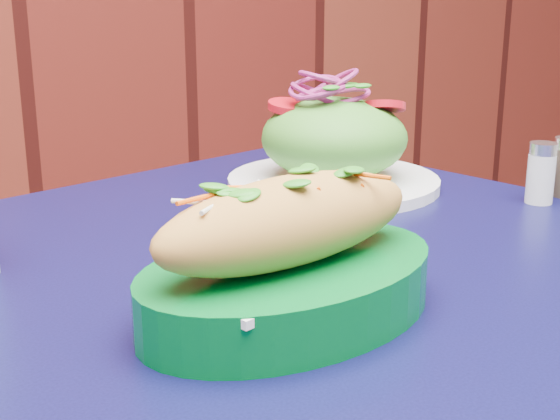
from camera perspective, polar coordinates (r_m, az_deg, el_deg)
cafe_table at (r=0.64m, az=1.40°, el=-13.04°), size 0.89×0.89×0.75m
banh_mi_basket at (r=0.54m, az=0.69°, el=-3.52°), size 0.24×0.16×0.11m
salad_plate at (r=0.88m, az=3.96°, el=4.78°), size 0.24×0.24×0.13m
salt_shaker at (r=0.86m, az=18.55°, el=2.58°), size 0.03×0.03×0.06m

